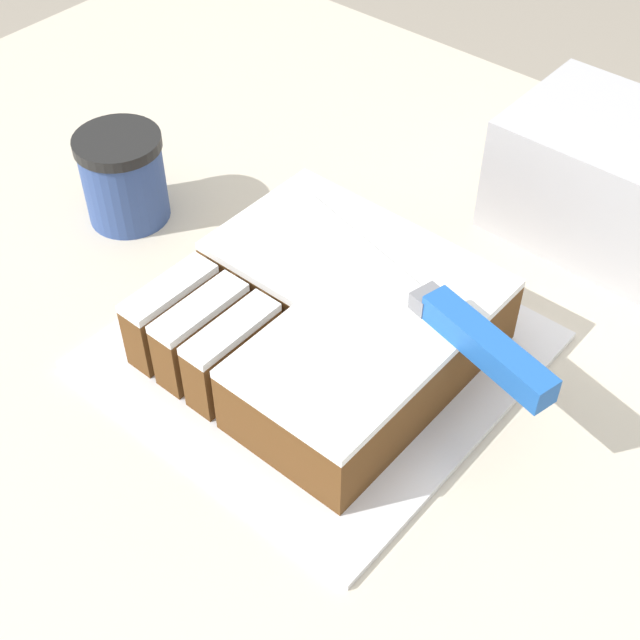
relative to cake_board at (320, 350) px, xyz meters
The scene contains 5 objects.
cake_board is the anchor object (origin of this frame).
cake 0.04m from the cake_board, 45.16° to the left, with size 0.23×0.23×0.06m.
knife 0.14m from the cake_board, 15.47° to the left, with size 0.30×0.09×0.02m.
coffee_cup 0.27m from the cake_board, behind, with size 0.08×0.08×0.09m.
storage_box 0.32m from the cake_board, 69.87° to the left, with size 0.21×0.15×0.12m.
Camera 1 is at (0.29, -0.34, 1.48)m, focal length 50.00 mm.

